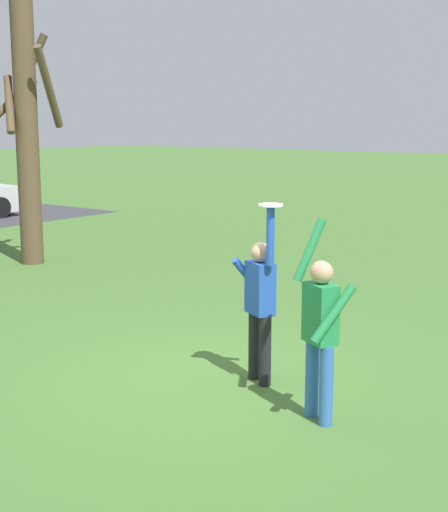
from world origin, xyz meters
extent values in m
plane|color=#426B2D|center=(0.00, 0.00, 0.00)|extent=(120.00, 120.00, 0.00)
cylinder|color=black|center=(0.29, -0.43, 0.41)|extent=(0.14, 0.14, 0.82)
cylinder|color=black|center=(0.17, -0.66, 0.41)|extent=(0.14, 0.14, 0.82)
cube|color=#234CB2|center=(0.23, -0.54, 1.12)|extent=(0.36, 0.42, 0.60)
sphere|color=tan|center=(0.23, -0.54, 1.53)|extent=(0.23, 0.23, 0.23)
cylinder|color=#234CB2|center=(0.33, -0.34, 1.17)|extent=(0.45, 0.30, 0.59)
cylinder|color=#234CB2|center=(0.12, -0.74, 1.75)|extent=(0.09, 0.09, 0.66)
cylinder|color=#3366B7|center=(-0.42, -1.77, 0.41)|extent=(0.14, 0.14, 0.82)
cylinder|color=#3366B7|center=(-0.30, -1.54, 0.41)|extent=(0.14, 0.14, 0.82)
cube|color=#238447|center=(-0.36, -1.65, 1.12)|extent=(0.36, 0.42, 0.60)
sphere|color=tan|center=(-0.36, -1.65, 1.53)|extent=(0.23, 0.23, 0.23)
cylinder|color=#238447|center=(-0.46, -1.85, 1.17)|extent=(0.45, 0.30, 0.59)
cylinder|color=#238447|center=(-0.26, -1.46, 1.72)|extent=(0.33, 0.22, 0.65)
cylinder|color=white|center=(0.12, -0.74, 2.09)|extent=(0.27, 0.27, 0.02)
cylinder|color=black|center=(7.69, 14.24, 0.33)|extent=(0.68, 0.31, 0.66)
cylinder|color=brown|center=(3.44, 7.45, 2.95)|extent=(0.47, 0.47, 5.89)
cylinder|color=brown|center=(3.68, 7.00, 3.66)|extent=(1.11, 0.69, 1.64)
cylinder|color=brown|center=(3.18, 7.64, 3.32)|extent=(0.60, 0.73, 1.21)
cylinder|color=brown|center=(3.73, 7.65, 4.04)|extent=(0.60, 0.80, 1.48)
cylinder|color=brown|center=(3.53, 7.92, 3.45)|extent=(1.06, 0.36, 0.91)
camera|label=1|loc=(-6.68, -5.17, 3.00)|focal=52.45mm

